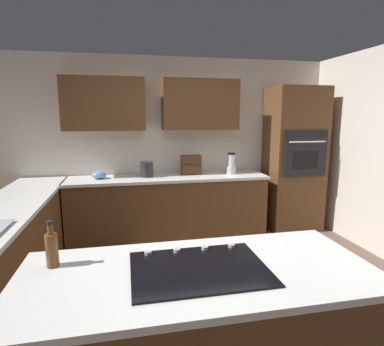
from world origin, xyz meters
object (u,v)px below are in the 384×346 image
wall_oven (294,160)px  oil_bottle (52,249)px  mixing_bowl (99,175)px  spice_rack (191,165)px  kettle (147,169)px  cooktop (199,268)px  blender (231,165)px

wall_oven → oil_bottle: 3.94m
mixing_bowl → oil_bottle: size_ratio=0.72×
spice_rack → mixing_bowl: bearing=2.3°
wall_oven → kettle: 2.25m
kettle → wall_oven: bearing=179.2°
wall_oven → cooktop: (2.14, 2.80, -0.18)m
mixing_bowl → wall_oven: bearing=179.4°
spice_rack → kettle: (0.65, 0.05, -0.04)m
wall_oven → oil_bottle: (2.96, 2.60, -0.08)m
kettle → cooktop: bearing=92.1°
blender → mixing_bowl: bearing=0.0°
wall_oven → spice_rack: wall_oven is taller
wall_oven → oil_bottle: size_ratio=7.97×
oil_bottle → mixing_bowl: bearing=-91.3°
mixing_bowl → kettle: (-0.65, 0.00, 0.05)m
blender → kettle: blender is taller
wall_oven → mixing_bowl: bearing=-0.6°
mixing_bowl → cooktop: bearing=104.9°
wall_oven → kettle: bearing=-0.8°
kettle → oil_bottle: size_ratio=0.79×
cooktop → blender: size_ratio=2.42×
cooktop → blender: blender is taller
blender → oil_bottle: (1.96, 2.63, -0.03)m
wall_oven → blender: wall_oven is taller
mixing_bowl → spice_rack: (-1.30, -0.05, 0.09)m
blender → spice_rack: size_ratio=1.06×
blender → kettle: bearing=0.0°
mixing_bowl → spice_rack: 1.30m
cooktop → oil_bottle: 0.85m
blender → kettle: size_ratio=1.46×
mixing_bowl → blender: bearing=-180.0°
blender → mixing_bowl: (1.90, 0.00, -0.08)m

